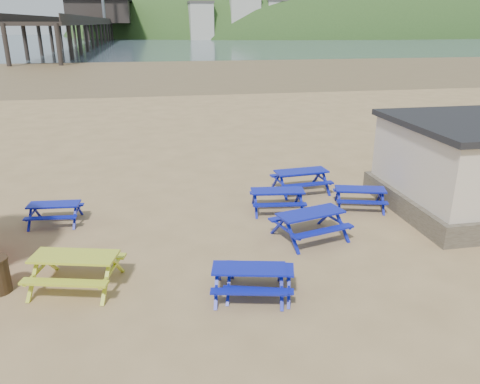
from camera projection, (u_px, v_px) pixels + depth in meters
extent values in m
plane|color=tan|center=(201.00, 244.00, 13.82)|extent=(400.00, 400.00, 0.00)
plane|color=olive|center=(158.00, 70.00, 64.61)|extent=(400.00, 400.00, 0.00)
plane|color=#465764|center=(150.00, 41.00, 170.81)|extent=(400.00, 400.00, 0.00)
cube|color=#0A1F92|center=(54.00, 204.00, 15.05)|extent=(1.65, 0.76, 0.04)
cube|color=#0A1F92|center=(59.00, 205.00, 15.64)|extent=(1.62, 0.36, 0.04)
cube|color=#0A1F92|center=(50.00, 218.00, 14.64)|extent=(1.62, 0.36, 0.04)
cube|color=#0A1F92|center=(301.00, 171.00, 17.86)|extent=(2.06, 0.94, 0.06)
cube|color=#0A1F92|center=(294.00, 174.00, 18.56)|extent=(2.02, 0.45, 0.06)
cube|color=#0A1F92|center=(308.00, 184.00, 17.36)|extent=(2.02, 0.45, 0.06)
cube|color=#0A1F92|center=(278.00, 191.00, 16.03)|extent=(1.87, 0.92, 0.05)
cube|color=#0A1F92|center=(275.00, 192.00, 16.69)|extent=(1.82, 0.47, 0.05)
cube|color=#0A1F92|center=(280.00, 205.00, 15.57)|extent=(1.82, 0.47, 0.05)
cube|color=#0A1F92|center=(259.00, 269.00, 11.09)|extent=(1.74, 1.05, 0.05)
cube|color=#0A1F92|center=(260.00, 267.00, 11.69)|extent=(1.63, 0.66, 0.05)
cube|color=#0A1F92|center=(258.00, 290.00, 10.67)|extent=(1.63, 0.66, 0.05)
cube|color=#0A1F92|center=(249.00, 268.00, 11.01)|extent=(1.85, 1.04, 0.05)
cube|color=#0A1F92|center=(249.00, 267.00, 11.65)|extent=(1.76, 0.61, 0.05)
cube|color=#0A1F92|center=(249.00, 292.00, 10.55)|extent=(1.76, 0.61, 0.05)
cube|color=#0A1F92|center=(311.00, 213.00, 13.92)|extent=(2.15, 1.27, 0.06)
cube|color=#0A1F92|center=(298.00, 215.00, 14.60)|extent=(2.02, 0.78, 0.06)
cube|color=#0A1F92|center=(323.00, 231.00, 13.46)|extent=(2.02, 0.78, 0.06)
cube|color=yellow|center=(74.00, 256.00, 11.31)|extent=(2.18, 1.29, 0.06)
cube|color=yellow|center=(86.00, 255.00, 12.06)|extent=(2.05, 0.79, 0.06)
cube|color=yellow|center=(64.00, 283.00, 10.78)|extent=(2.05, 0.79, 0.06)
cube|color=black|center=(99.00, 23.00, 170.22)|extent=(9.00, 220.00, 0.60)
cube|color=black|center=(100.00, 12.00, 179.02)|extent=(22.00, 30.00, 8.00)
cube|color=black|center=(99.00, 0.00, 177.55)|extent=(24.00, 32.00, 0.60)
ellipsoid|color=#2D4C1E|center=(324.00, 55.00, 245.43)|extent=(264.00, 144.00, 108.00)
cube|color=#0A1F92|center=(360.00, 189.00, 16.29)|extent=(1.83, 1.11, 0.05)
cube|color=#0A1F92|center=(357.00, 191.00, 16.92)|extent=(1.71, 0.70, 0.05)
cube|color=#0A1F92|center=(362.00, 202.00, 15.85)|extent=(1.71, 0.70, 0.05)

